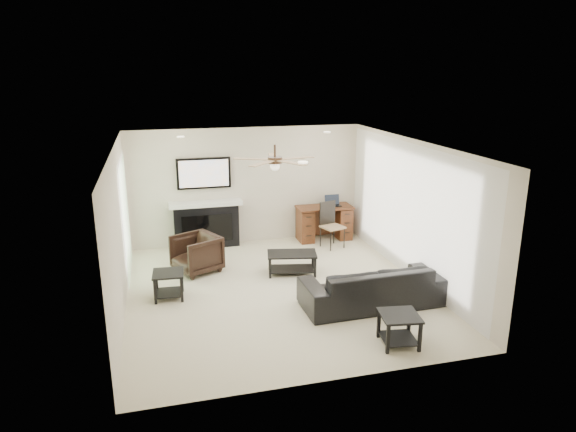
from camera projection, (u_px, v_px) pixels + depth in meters
name	position (u px, v px, depth m)	size (l,w,h in m)	color
room_shell	(286.00, 194.00, 8.48)	(5.50, 5.54, 2.52)	beige
sofa	(372.00, 285.00, 8.21)	(2.27, 0.89, 0.66)	black
armchair	(196.00, 254.00, 9.57)	(0.75, 0.78, 0.71)	black
coffee_table	(292.00, 263.00, 9.51)	(0.90, 0.50, 0.40)	black
end_table_near	(399.00, 329.00, 7.04)	(0.52, 0.52, 0.45)	black
end_table_left	(169.00, 285.00, 8.49)	(0.50, 0.50, 0.45)	black
fireplace_unit	(206.00, 204.00, 10.74)	(1.52, 0.34, 1.91)	black
desk	(324.00, 223.00, 11.38)	(1.22, 0.56, 0.76)	#3A1D0E
desk_chair	(333.00, 225.00, 10.84)	(0.42, 0.44, 0.97)	black
laptop	(334.00, 201.00, 11.28)	(0.33, 0.24, 0.23)	black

